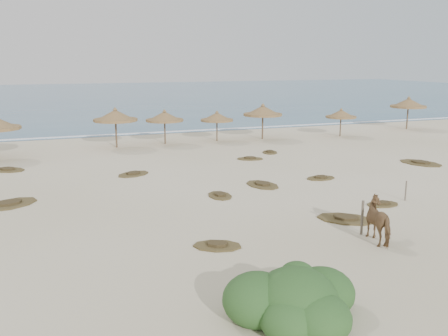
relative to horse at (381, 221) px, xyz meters
The scene contains 25 objects.
ground 4.77m from the horse, 123.22° to the left, with size 160.00×160.00×0.00m, color beige.
ocean 78.98m from the horse, 91.87° to the left, with size 200.00×100.00×0.01m, color #29577D.
foam_line 30.06m from the horse, 94.92° to the left, with size 70.00×0.60×0.01m, color white.
palapa_2 24.10m from the horse, 104.54° to the left, with size 3.57×3.57×3.03m.
palapa_3 23.74m from the horse, 95.43° to the left, with size 3.12×3.12×2.72m.
palapa_4 23.69m from the horse, 85.06° to the left, with size 2.84×2.84×2.48m.
palapa_5 24.01m from the horse, 75.72° to the left, with size 3.63×3.63×2.97m.
palapa_6 25.78m from the horse, 60.12° to the left, with size 3.44×3.44×2.43m.
palapa_7 32.29m from the horse, 48.48° to the left, with size 4.25×4.25×3.10m.
horse is the anchor object (origin of this frame).
fence_post_near 0.89m from the horse, 102.94° to the left, with size 0.10×0.10×1.33m, color brown.
fence_post_far 6.09m from the horse, 42.10° to the left, with size 0.07×0.07×0.94m, color brown.
bush 6.78m from the horse, 144.97° to the right, with size 3.56×3.14×1.60m.
scrub_1 16.10m from the horse, 142.94° to the left, with size 3.08×2.80×0.16m.
scrub_2 8.49m from the horse, 113.60° to the left, with size 1.16×1.72×0.16m.
scrub_3 9.02m from the horse, 93.72° to the left, with size 1.77×2.38×0.16m.
scrub_4 9.78m from the horse, 71.55° to the left, with size 1.73×1.18×0.16m.
scrub_5 15.45m from the horse, 43.60° to the left, with size 2.52×3.16×0.16m.
scrub_6 22.01m from the horse, 127.22° to the left, with size 2.57×2.43×0.16m.
scrub_7 15.77m from the horse, 84.27° to the left, with size 2.02×1.66×0.16m.
scrub_9 2.69m from the horse, 84.19° to the left, with size 2.80×2.71×0.16m.
scrub_10 17.76m from the horse, 77.60° to the left, with size 1.57×1.88×0.16m.
scrub_11 5.96m from the horse, 164.81° to the left, with size 2.05×1.76×0.16m.
scrub_12 4.94m from the horse, 51.39° to the left, with size 1.56×1.03×0.16m.
scrub_13 15.27m from the horse, 115.16° to the left, with size 2.38×2.13×0.16m.
Camera 1 is at (-8.63, -18.02, 6.45)m, focal length 40.00 mm.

